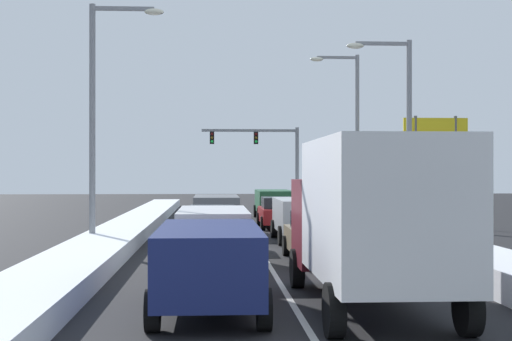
{
  "coord_description": "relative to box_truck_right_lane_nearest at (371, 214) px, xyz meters",
  "views": [
    {
      "loc": [
        -1.66,
        -6.88,
        2.74
      ],
      "look_at": [
        0.8,
        35.29,
        2.82
      ],
      "focal_mm": 52.51,
      "sensor_mm": 36.0,
      "label": 1
    }
  ],
  "objects": [
    {
      "name": "ground_plane",
      "position": [
        -1.47,
        12.59,
        -1.9
      ],
      "size": [
        132.23,
        132.23,
        0.0
      ],
      "primitive_type": "plane",
      "color": "black"
    },
    {
      "name": "lane_stripe_between_right_lane_and_center_lane",
      "position": [
        -1.47,
        17.68,
        -1.9
      ],
      "size": [
        0.14,
        55.94,
        0.01
      ],
      "primitive_type": "cube",
      "color": "silver",
      "rests_on": "ground"
    },
    {
      "name": "snow_bank_right_shoulder",
      "position": [
        3.83,
        17.68,
        -1.56
      ],
      "size": [
        1.98,
        55.94,
        0.67
      ],
      "primitive_type": "cube",
      "color": "white",
      "rests_on": "ground"
    },
    {
      "name": "snow_bank_left_shoulder",
      "position": [
        -6.77,
        17.68,
        -1.63
      ],
      "size": [
        2.03,
        55.94,
        0.55
      ],
      "primitive_type": "cube",
      "color": "white",
      "rests_on": "ground"
    },
    {
      "name": "box_truck_right_lane_nearest",
      "position": [
        0.0,
        0.0,
        0.0
      ],
      "size": [
        2.53,
        7.2,
        3.36
      ],
      "color": "maroon",
      "rests_on": "ground"
    },
    {
      "name": "sedan_tan_right_lane_second",
      "position": [
        0.17,
        8.12,
        -1.14
      ],
      "size": [
        2.0,
        4.5,
        1.51
      ],
      "color": "#937F60",
      "rests_on": "ground"
    },
    {
      "name": "suv_silver_right_lane_third",
      "position": [
        0.4,
        14.74,
        -0.88
      ],
      "size": [
        2.16,
        4.9,
        1.67
      ],
      "color": "#B7BABF",
      "rests_on": "ground"
    },
    {
      "name": "sedan_red_right_lane_fourth",
      "position": [
        0.12,
        21.74,
        -1.14
      ],
      "size": [
        2.0,
        4.5,
        1.51
      ],
      "color": "maroon",
      "rests_on": "ground"
    },
    {
      "name": "suv_green_right_lane_fifth",
      "position": [
        0.44,
        28.84,
        -0.88
      ],
      "size": [
        2.16,
        4.9,
        1.67
      ],
      "color": "#1E5633",
      "rests_on": "ground"
    },
    {
      "name": "suv_navy_center_lane_nearest",
      "position": [
        -3.19,
        -0.09,
        -0.88
      ],
      "size": [
        2.16,
        4.9,
        1.67
      ],
      "color": "navy",
      "rests_on": "ground"
    },
    {
      "name": "suv_white_center_lane_second",
      "position": [
        -3.11,
        6.79,
        -0.88
      ],
      "size": [
        2.16,
        4.9,
        1.67
      ],
      "color": "silver",
      "rests_on": "ground"
    },
    {
      "name": "sedan_black_center_lane_third",
      "position": [
        -3.13,
        12.67,
        -1.14
      ],
      "size": [
        2.0,
        4.5,
        1.51
      ],
      "color": "black",
      "rests_on": "ground"
    },
    {
      "name": "suv_gray_center_lane_fourth",
      "position": [
        -2.96,
        18.84,
        -0.88
      ],
      "size": [
        2.16,
        4.9,
        1.67
      ],
      "color": "slate",
      "rests_on": "ground"
    },
    {
      "name": "sedan_charcoal_center_lane_fifth",
      "position": [
        -3.08,
        25.42,
        -1.14
      ],
      "size": [
        2.0,
        4.5,
        1.51
      ],
      "color": "#38383D",
      "rests_on": "ground"
    },
    {
      "name": "traffic_light_gantry",
      "position": [
        1.1,
        43.1,
        2.6
      ],
      "size": [
        7.54,
        0.47,
        6.2
      ],
      "color": "slate",
      "rests_on": "ground"
    },
    {
      "name": "street_lamp_right_near",
      "position": [
        4.44,
        15.14,
        2.94
      ],
      "size": [
        2.66,
        0.36,
        8.07
      ],
      "color": "gray",
      "rests_on": "ground"
    },
    {
      "name": "street_lamp_right_mid",
      "position": [
        4.35,
        25.31,
        3.46
      ],
      "size": [
        2.66,
        0.36,
        9.06
      ],
      "color": "gray",
      "rests_on": "ground"
    },
    {
      "name": "street_lamp_left_mid",
      "position": [
        -7.08,
        12.42,
        3.3
      ],
      "size": [
        2.66,
        0.36,
        8.76
      ],
      "color": "gray",
      "rests_on": "ground"
    },
    {
      "name": "roadside_sign_right",
      "position": [
        7.83,
        21.55,
        2.12
      ],
      "size": [
        3.2,
        0.16,
        5.5
      ],
      "color": "#59595B",
      "rests_on": "ground"
    }
  ]
}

